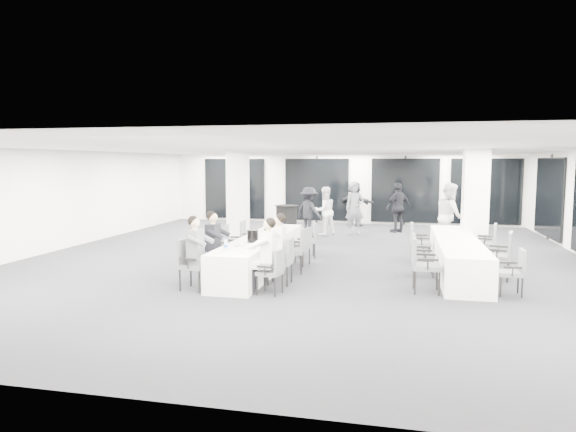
# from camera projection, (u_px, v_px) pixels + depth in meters

# --- Properties ---
(room) EXTENTS (14.04, 16.04, 2.84)m
(room) POSITION_uv_depth(u_px,v_px,m) (344.00, 202.00, 13.78)
(room) COLOR #26262C
(room) RESTS_ON ground
(column_left) EXTENTS (0.60, 0.60, 2.80)m
(column_left) POSITION_uv_depth(u_px,v_px,m) (238.00, 195.00, 16.61)
(column_left) COLOR white
(column_left) RESTS_ON floor
(column_right) EXTENTS (0.60, 0.60, 2.80)m
(column_right) POSITION_uv_depth(u_px,v_px,m) (475.00, 204.00, 12.96)
(column_right) COLOR white
(column_right) RESTS_ON floor
(banquet_table_main) EXTENTS (0.90, 5.00, 0.75)m
(banquet_table_main) POSITION_uv_depth(u_px,v_px,m) (261.00, 253.00, 11.75)
(banquet_table_main) COLOR white
(banquet_table_main) RESTS_ON floor
(banquet_table_side) EXTENTS (0.90, 5.00, 0.75)m
(banquet_table_side) POSITION_uv_depth(u_px,v_px,m) (457.00, 255.00, 11.51)
(banquet_table_side) COLOR white
(banquet_table_side) RESTS_ON floor
(cocktail_table) EXTENTS (0.77, 0.77, 1.07)m
(cocktail_table) POSITION_uv_depth(u_px,v_px,m) (286.00, 221.00, 16.62)
(cocktail_table) COLOR black
(cocktail_table) RESTS_ON floor
(chair_main_left_near) EXTENTS (0.55, 0.60, 0.99)m
(chair_main_left_near) POSITION_uv_depth(u_px,v_px,m) (191.00, 261.00, 9.90)
(chair_main_left_near) COLOR #54565C
(chair_main_left_near) RESTS_ON floor
(chair_main_left_second) EXTENTS (0.54, 0.57, 0.88)m
(chair_main_left_second) POSITION_uv_depth(u_px,v_px,m) (209.00, 255.00, 10.80)
(chair_main_left_second) COLOR #54565C
(chair_main_left_second) RESTS_ON floor
(chair_main_left_mid) EXTENTS (0.56, 0.59, 0.92)m
(chair_main_left_mid) POSITION_uv_depth(u_px,v_px,m) (223.00, 248.00, 11.64)
(chair_main_left_mid) COLOR #54565C
(chair_main_left_mid) RESTS_ON floor
(chair_main_left_fourth) EXTENTS (0.58, 0.61, 0.95)m
(chair_main_left_fourth) POSITION_uv_depth(u_px,v_px,m) (233.00, 242.00, 12.36)
(chair_main_left_fourth) COLOR #54565C
(chair_main_left_fourth) RESTS_ON floor
(chair_main_left_far) EXTENTS (0.49, 0.54, 0.92)m
(chair_main_left_far) POSITION_uv_depth(u_px,v_px,m) (248.00, 236.00, 13.55)
(chair_main_left_far) COLOR #54565C
(chair_main_left_far) RESTS_ON floor
(chair_main_right_near) EXTENTS (0.49, 0.53, 0.86)m
(chair_main_right_near) POSITION_uv_depth(u_px,v_px,m) (273.00, 269.00, 9.52)
(chair_main_right_near) COLOR #54565C
(chair_main_right_near) RESTS_ON floor
(chair_main_right_second) EXTENTS (0.48, 0.54, 0.94)m
(chair_main_right_second) POSITION_uv_depth(u_px,v_px,m) (284.00, 258.00, 10.31)
(chair_main_right_second) COLOR #54565C
(chair_main_right_second) RESTS_ON floor
(chair_main_right_mid) EXTENTS (0.60, 0.63, 1.00)m
(chair_main_right_mid) POSITION_uv_depth(u_px,v_px,m) (295.00, 247.00, 11.42)
(chair_main_right_mid) COLOR #54565C
(chair_main_right_mid) RESTS_ON floor
(chair_main_right_fourth) EXTENTS (0.55, 0.58, 0.91)m
(chair_main_right_fourth) POSITION_uv_depth(u_px,v_px,m) (302.00, 244.00, 12.21)
(chair_main_right_fourth) COLOR #54565C
(chair_main_right_fourth) RESTS_ON floor
(chair_main_right_far) EXTENTS (0.55, 0.57, 0.89)m
(chair_main_right_far) POSITION_uv_depth(u_px,v_px,m) (310.00, 238.00, 13.24)
(chair_main_right_far) COLOR #54565C
(chair_main_right_far) RESTS_ON floor
(chair_side_left_near) EXTENTS (0.54, 0.60, 1.03)m
(chair_side_left_near) POSITION_uv_depth(u_px,v_px,m) (422.00, 261.00, 9.69)
(chair_side_left_near) COLOR #54565C
(chair_side_left_near) RESTS_ON floor
(chair_side_left_mid) EXTENTS (0.47, 0.52, 0.91)m
(chair_side_left_mid) POSITION_uv_depth(u_px,v_px,m) (420.00, 252.00, 11.10)
(chair_side_left_mid) COLOR #54565C
(chair_side_left_mid) RESTS_ON floor
(chair_side_left_far) EXTENTS (0.50, 0.56, 0.97)m
(chair_side_left_far) POSITION_uv_depth(u_px,v_px,m) (418.00, 240.00, 12.63)
(chair_side_left_far) COLOR #54565C
(chair_side_left_far) RESTS_ON floor
(chair_side_right_near) EXTENTS (0.44, 0.50, 0.87)m
(chair_side_right_near) POSITION_uv_depth(u_px,v_px,m) (515.00, 269.00, 9.46)
(chair_side_right_near) COLOR #54565C
(chair_side_right_near) RESTS_ON floor
(chair_side_right_mid) EXTENTS (0.61, 0.65, 1.02)m
(chair_side_right_mid) POSITION_uv_depth(u_px,v_px,m) (502.00, 252.00, 10.70)
(chair_side_right_mid) COLOR #54565C
(chair_side_right_mid) RESTS_ON floor
(chair_side_right_far) EXTENTS (0.58, 0.61, 0.98)m
(chair_side_right_far) POSITION_uv_depth(u_px,v_px,m) (488.00, 241.00, 12.39)
(chair_side_right_far) COLOR #54565C
(chair_side_right_far) RESTS_ON floor
(seated_guest_a) EXTENTS (0.50, 0.38, 1.44)m
(seated_guest_a) POSITION_uv_depth(u_px,v_px,m) (198.00, 248.00, 9.83)
(seated_guest_a) COLOR #57595F
(seated_guest_a) RESTS_ON floor
(seated_guest_b) EXTENTS (0.50, 0.38, 1.44)m
(seated_guest_b) POSITION_uv_depth(u_px,v_px,m) (216.00, 241.00, 10.76)
(seated_guest_b) COLOR black
(seated_guest_b) RESTS_ON floor
(seated_guest_c) EXTENTS (0.50, 0.38, 1.44)m
(seated_guest_c) POSITION_uv_depth(u_px,v_px,m) (265.00, 251.00, 9.53)
(seated_guest_c) COLOR white
(seated_guest_c) RESTS_ON floor
(seated_guest_d) EXTENTS (0.50, 0.38, 1.44)m
(seated_guest_d) POSITION_uv_depth(u_px,v_px,m) (276.00, 244.00, 10.32)
(seated_guest_d) COLOR white
(seated_guest_d) RESTS_ON floor
(standing_guest_a) EXTENTS (0.89, 0.80, 2.01)m
(standing_guest_a) POSITION_uv_depth(u_px,v_px,m) (355.00, 205.00, 17.49)
(standing_guest_a) COLOR #57595F
(standing_guest_a) RESTS_ON floor
(standing_guest_b) EXTENTS (1.04, 0.96, 1.85)m
(standing_guest_b) POSITION_uv_depth(u_px,v_px,m) (325.00, 208.00, 17.32)
(standing_guest_b) COLOR white
(standing_guest_b) RESTS_ON floor
(standing_guest_c) EXTENTS (1.33, 1.13, 1.83)m
(standing_guest_c) POSITION_uv_depth(u_px,v_px,m) (309.00, 208.00, 17.41)
(standing_guest_c) COLOR black
(standing_guest_c) RESTS_ON floor
(standing_guest_d) EXTENTS (1.32, 1.25, 1.99)m
(standing_guest_d) POSITION_uv_depth(u_px,v_px,m) (398.00, 204.00, 17.90)
(standing_guest_d) COLOR black
(standing_guest_d) RESTS_ON floor
(standing_guest_e) EXTENTS (0.88, 1.00, 1.77)m
(standing_guest_e) POSITION_uv_depth(u_px,v_px,m) (471.00, 207.00, 18.24)
(standing_guest_e) COLOR black
(standing_guest_e) RESTS_ON floor
(standing_guest_f) EXTENTS (1.88, 1.54, 1.95)m
(standing_guest_f) POSITION_uv_depth(u_px,v_px,m) (355.00, 201.00, 19.80)
(standing_guest_f) COLOR black
(standing_guest_f) RESTS_ON floor
(standing_guest_g) EXTENTS (0.92, 0.89, 1.96)m
(standing_guest_g) POSITION_uv_depth(u_px,v_px,m) (234.00, 199.00, 20.51)
(standing_guest_g) COLOR black
(standing_guest_g) RESTS_ON floor
(standing_guest_h) EXTENTS (0.79, 1.12, 2.13)m
(standing_guest_h) POSITION_uv_depth(u_px,v_px,m) (450.00, 211.00, 14.58)
(standing_guest_h) COLOR white
(standing_guest_h) RESTS_ON floor
(ice_bucket_near) EXTENTS (0.24, 0.24, 0.27)m
(ice_bucket_near) POSITION_uv_depth(u_px,v_px,m) (253.00, 236.00, 10.96)
(ice_bucket_near) COLOR black
(ice_bucket_near) RESTS_ON banquet_table_main
(ice_bucket_far) EXTENTS (0.23, 0.23, 0.26)m
(ice_bucket_far) POSITION_uv_depth(u_px,v_px,m) (269.00, 226.00, 12.73)
(ice_bucket_far) COLOR black
(ice_bucket_far) RESTS_ON banquet_table_main
(water_bottle_a) EXTENTS (0.07, 0.07, 0.22)m
(water_bottle_a) POSITION_uv_depth(u_px,v_px,m) (226.00, 245.00, 9.96)
(water_bottle_a) COLOR silver
(water_bottle_a) RESTS_ON banquet_table_main
(water_bottle_b) EXTENTS (0.07, 0.07, 0.22)m
(water_bottle_b) POSITION_uv_depth(u_px,v_px,m) (275.00, 229.00, 12.27)
(water_bottle_b) COLOR silver
(water_bottle_b) RESTS_ON banquet_table_main
(water_bottle_c) EXTENTS (0.07, 0.07, 0.23)m
(water_bottle_c) POSITION_uv_depth(u_px,v_px,m) (282.00, 222.00, 13.61)
(water_bottle_c) COLOR silver
(water_bottle_c) RESTS_ON banquet_table_main
(plate_a) EXTENTS (0.18, 0.18, 0.03)m
(plate_a) POSITION_uv_depth(u_px,v_px,m) (238.00, 246.00, 10.44)
(plate_a) COLOR white
(plate_a) RESTS_ON banquet_table_main
(plate_b) EXTENTS (0.20, 0.20, 0.03)m
(plate_b) POSITION_uv_depth(u_px,v_px,m) (251.00, 248.00, 10.12)
(plate_b) COLOR white
(plate_b) RESTS_ON banquet_table_main
(plate_c) EXTENTS (0.22, 0.22, 0.03)m
(plate_c) POSITION_uv_depth(u_px,v_px,m) (255.00, 239.00, 11.39)
(plate_c) COLOR white
(plate_c) RESTS_ON banquet_table_main
(wine_glass) EXTENTS (0.08, 0.08, 0.20)m
(wine_glass) POSITION_uv_depth(u_px,v_px,m) (241.00, 245.00, 9.63)
(wine_glass) COLOR silver
(wine_glass) RESTS_ON banquet_table_main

